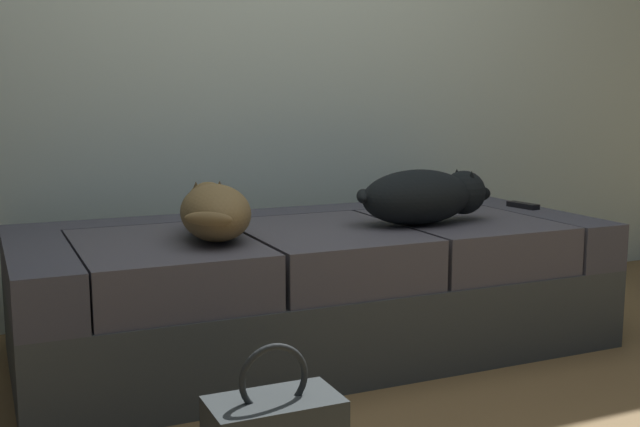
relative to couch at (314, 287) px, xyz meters
The scene contains 4 objects.
couch is the anchor object (origin of this frame).
dog_tan 0.55m from the couch, 165.34° to the right, with size 0.30×0.55×0.19m.
dog_dark 0.54m from the couch, 20.38° to the right, with size 0.61×0.28×0.21m.
tv_remote 1.02m from the couch, ahead, with size 0.04×0.15×0.02m, color black.
Camera 1 is at (-1.14, -1.66, 0.97)m, focal length 43.48 mm.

